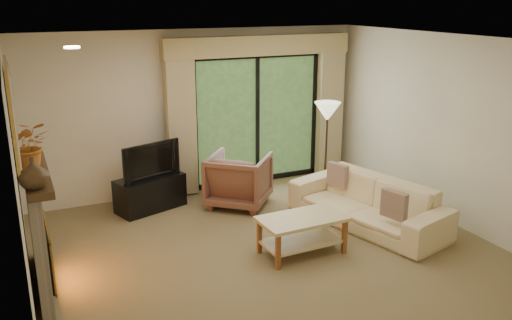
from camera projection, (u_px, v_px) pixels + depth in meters
name	position (u px, v px, depth m)	size (l,w,h in m)	color
floor	(266.00, 249.00, 6.86)	(5.50, 5.50, 0.00)	olive
ceiling	(267.00, 40.00, 6.11)	(5.50, 5.50, 0.00)	white
wall_back	(199.00, 112.00, 8.66)	(5.00, 5.00, 0.00)	beige
wall_front	(402.00, 229.00, 4.31)	(5.00, 5.00, 0.00)	beige
wall_left	(18.00, 182.00, 5.39)	(5.00, 5.00, 0.00)	beige
wall_right	(443.00, 128.00, 7.58)	(5.00, 5.00, 0.00)	beige
fireplace	(37.00, 229.00, 5.79)	(0.24, 1.70, 1.37)	slate
mirror	(13.00, 114.00, 5.39)	(0.07, 1.45, 1.02)	#B68639
sliding_door	(257.00, 119.00, 9.07)	(2.26, 0.10, 2.16)	black
curtain_left	(181.00, 122.00, 8.41)	(0.45, 0.18, 2.35)	tan
curtain_right	(329.00, 108.00, 9.49)	(0.45, 0.18, 2.35)	tan
cornice	(259.00, 45.00, 8.64)	(3.20, 0.24, 0.32)	tan
media_console	(150.00, 193.00, 8.09)	(1.01, 0.45, 0.51)	black
tv	(148.00, 160.00, 7.94)	(0.93, 0.12, 0.54)	black
armchair	(239.00, 180.00, 8.21)	(0.86, 0.89, 0.81)	brown
sofa	(367.00, 203.00, 7.49)	(2.26, 0.88, 0.66)	beige
pillow_near	(394.00, 205.00, 6.83)	(0.09, 0.36, 0.36)	brown
pillow_far	(338.00, 175.00, 7.97)	(0.09, 0.35, 0.35)	brown
coffee_table	(302.00, 235.00, 6.70)	(1.07, 0.59, 0.48)	#CDB67D
floor_lamp	(326.00, 150.00, 8.52)	(0.41, 0.41, 1.51)	#FAEECD
vase	(33.00, 173.00, 4.97)	(0.28, 0.28, 0.29)	#3D2A17
branches	(28.00, 145.00, 5.47)	(0.46, 0.40, 0.52)	#B26421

